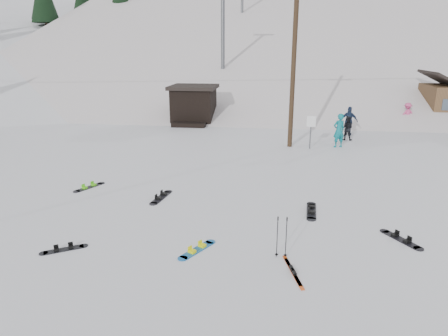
# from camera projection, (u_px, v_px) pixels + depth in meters

# --- Properties ---
(ground) EXTENTS (200.00, 200.00, 0.00)m
(ground) POSITION_uv_depth(u_px,v_px,m) (223.00, 277.00, 9.86)
(ground) COLOR white
(ground) RESTS_ON ground
(ski_slope) EXTENTS (60.00, 85.24, 65.97)m
(ski_slope) POSITION_uv_depth(u_px,v_px,m) (267.00, 158.00, 65.53)
(ski_slope) COLOR silver
(ski_slope) RESTS_ON ground
(ridge_left) EXTENTS (47.54, 95.03, 58.38)m
(ridge_left) POSITION_uv_depth(u_px,v_px,m) (38.00, 156.00, 63.07)
(ridge_left) COLOR white
(ridge_left) RESTS_ON ground
(treeline_left) EXTENTS (20.00, 64.00, 10.00)m
(treeline_left) POSITION_uv_depth(u_px,v_px,m) (5.00, 91.00, 52.04)
(treeline_left) COLOR black
(treeline_left) RESTS_ON ground
(treeline_crest) EXTENTS (50.00, 6.00, 10.00)m
(treeline_crest) POSITION_uv_depth(u_px,v_px,m) (272.00, 72.00, 91.47)
(treeline_crest) COLOR black
(treeline_crest) RESTS_ON ski_slope
(utility_pole) EXTENTS (2.00, 0.26, 9.00)m
(utility_pole) POSITION_uv_depth(u_px,v_px,m) (294.00, 62.00, 21.54)
(utility_pole) COLOR #3A2819
(utility_pole) RESTS_ON ground
(trail_sign) EXTENTS (0.50, 0.09, 1.85)m
(trail_sign) POSITION_uv_depth(u_px,v_px,m) (311.00, 126.00, 21.99)
(trail_sign) COLOR #595B60
(trail_sign) RESTS_ON ground
(lift_hut) EXTENTS (3.40, 4.10, 2.75)m
(lift_hut) POSITION_uv_depth(u_px,v_px,m) (194.00, 104.00, 29.96)
(lift_hut) COLOR black
(lift_hut) RESTS_ON ground
(lift_tower_near) EXTENTS (2.20, 0.36, 8.00)m
(lift_tower_near) POSITION_uv_depth(u_px,v_px,m) (223.00, 20.00, 36.55)
(lift_tower_near) COLOR #595B60
(lift_tower_near) RESTS_ON ski_slope
(hero_snowboard) EXTENTS (0.87, 1.31, 0.10)m
(hero_snowboard) POSITION_uv_depth(u_px,v_px,m) (197.00, 249.00, 11.16)
(hero_snowboard) COLOR #1C6BB9
(hero_snowboard) RESTS_ON ground
(hero_skis) EXTENTS (0.51, 1.58, 0.08)m
(hero_skis) POSITION_uv_depth(u_px,v_px,m) (293.00, 271.00, 10.08)
(hero_skis) COLOR #D04715
(hero_skis) RESTS_ON ground
(ski_poles) EXTENTS (0.32, 0.09, 1.17)m
(ski_poles) POSITION_uv_depth(u_px,v_px,m) (282.00, 237.00, 10.66)
(ski_poles) COLOR black
(ski_poles) RESTS_ON ground
(board_scatter_a) EXTENTS (1.14, 0.80, 0.09)m
(board_scatter_a) POSITION_uv_depth(u_px,v_px,m) (64.00, 249.00, 11.18)
(board_scatter_a) COLOR black
(board_scatter_a) RESTS_ON ground
(board_scatter_b) EXTENTS (0.51, 1.61, 0.11)m
(board_scatter_b) POSITION_uv_depth(u_px,v_px,m) (161.00, 197.00, 15.06)
(board_scatter_b) COLOR black
(board_scatter_b) RESTS_ON ground
(board_scatter_c) EXTENTS (0.82, 1.35, 0.10)m
(board_scatter_c) POSITION_uv_depth(u_px,v_px,m) (89.00, 187.00, 16.16)
(board_scatter_c) COLOR black
(board_scatter_c) RESTS_ON ground
(board_scatter_d) EXTENTS (0.95, 1.32, 0.11)m
(board_scatter_d) POSITION_uv_depth(u_px,v_px,m) (401.00, 239.00, 11.76)
(board_scatter_d) COLOR black
(board_scatter_d) RESTS_ON ground
(board_scatter_f) EXTENTS (0.42, 1.70, 0.12)m
(board_scatter_f) POSITION_uv_depth(u_px,v_px,m) (311.00, 211.00, 13.80)
(board_scatter_f) COLOR black
(board_scatter_f) RESTS_ON ground
(skier_teal) EXTENTS (0.83, 0.71, 1.92)m
(skier_teal) POSITION_uv_depth(u_px,v_px,m) (339.00, 130.00, 22.46)
(skier_teal) COLOR #0C707B
(skier_teal) RESTS_ON ground
(skier_dark) EXTENTS (0.85, 0.74, 1.46)m
(skier_dark) POSITION_uv_depth(u_px,v_px,m) (347.00, 128.00, 24.28)
(skier_dark) COLOR black
(skier_dark) RESTS_ON ground
(skier_pink) EXTENTS (1.20, 0.95, 1.62)m
(skier_pink) POSITION_uv_depth(u_px,v_px,m) (407.00, 114.00, 28.94)
(skier_pink) COLOR #CE4882
(skier_pink) RESTS_ON ground
(skier_navy) EXTENTS (1.17, 0.80, 1.84)m
(skier_navy) POSITION_uv_depth(u_px,v_px,m) (349.00, 121.00, 25.57)
(skier_navy) COLOR #1C2A47
(skier_navy) RESTS_ON ground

